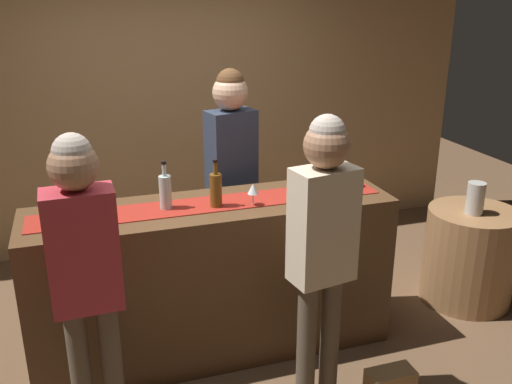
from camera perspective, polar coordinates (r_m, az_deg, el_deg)
name	(u,v)px	position (r m, az deg, el deg)	size (l,w,h in m)	color
ground_plane	(216,347)	(3.98, -4.10, -15.40)	(10.00, 10.00, 0.00)	brown
back_wall	(160,90)	(5.19, -9.73, 10.18)	(6.00, 0.12, 2.90)	tan
bar_counter	(214,279)	(3.70, -4.30, -8.80)	(2.30, 0.60, 1.04)	#543821
counter_runner_cloth	(212,204)	(3.48, -4.52, -1.22)	(2.18, 0.28, 0.01)	maroon
wine_bottle_green	(66,201)	(3.39, -18.73, -0.89)	(0.07, 0.07, 0.30)	#194723
wine_bottle_amber	(216,190)	(3.40, -4.10, 0.25)	(0.07, 0.07, 0.30)	brown
wine_bottle_clear	(165,191)	(3.41, -9.20, 0.06)	(0.07, 0.07, 0.30)	#B2C6C1
wine_glass_near_customer	(356,172)	(3.81, 10.12, 2.00)	(0.07, 0.07, 0.14)	silver
wine_glass_mid_counter	(253,190)	(3.42, -0.31, 0.25)	(0.07, 0.07, 0.14)	silver
bartender	(231,162)	(4.06, -2.52, 3.07)	(0.38, 0.27, 1.79)	#26262B
customer_sipping	(323,235)	(3.01, 6.81, -4.35)	(0.37, 0.25, 1.71)	brown
customer_browsing	(84,261)	(2.89, -17.07, -6.73)	(0.35, 0.24, 1.68)	brown
round_side_table	(469,256)	(4.63, 20.85, -6.08)	(0.68, 0.68, 0.74)	#996B42
vase_on_side_table	(475,198)	(4.40, 21.40, -0.60)	(0.13, 0.13, 0.24)	#B7B2A8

